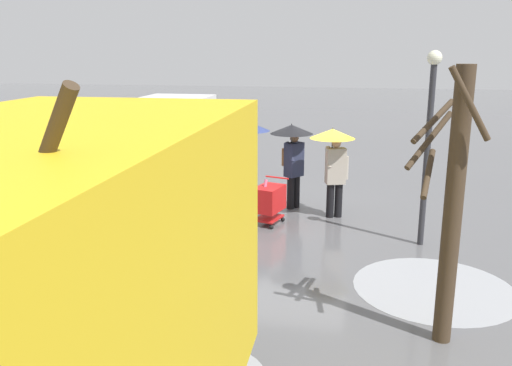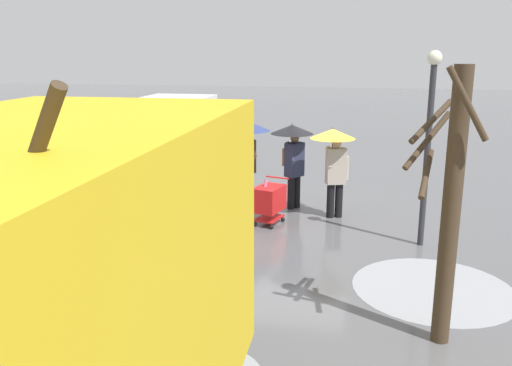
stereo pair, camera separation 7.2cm
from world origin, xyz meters
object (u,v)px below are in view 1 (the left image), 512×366
bare_tree_near (452,203)px  street_lamp (429,129)px  pedestrian_pink_side (292,147)px  pedestrian_black_side (334,152)px  hand_dolly_boxes (235,188)px  pedestrian_white_side (249,143)px  shopping_cart_vendor (269,200)px  cargo_van_parked_right (160,156)px

bare_tree_near → street_lamp: 3.81m
pedestrian_pink_side → pedestrian_black_side: (-1.03, 0.52, 0.00)m
hand_dolly_boxes → pedestrian_pink_side: size_ratio=0.61×
pedestrian_white_side → street_lamp: size_ratio=0.56×
bare_tree_near → street_lamp: street_lamp is taller
shopping_cart_vendor → bare_tree_near: bearing=125.3°
cargo_van_parked_right → pedestrian_white_side: (-2.32, -0.20, 0.41)m
hand_dolly_boxes → bare_tree_near: size_ratio=0.36×
hand_dolly_boxes → bare_tree_near: 6.53m
cargo_van_parked_right → pedestrian_black_side: cargo_van_parked_right is taller
shopping_cart_vendor → cargo_van_parked_right: bearing=-24.2°
pedestrian_black_side → pedestrian_white_side: size_ratio=1.00×
shopping_cart_vendor → pedestrian_black_side: size_ratio=0.49×
pedestrian_black_side → pedestrian_white_side: 2.32m
cargo_van_parked_right → shopping_cart_vendor: size_ratio=5.14×
pedestrian_pink_side → pedestrian_black_side: same height
street_lamp → pedestrian_white_side: bearing=-29.4°
bare_tree_near → pedestrian_black_side: bearing=-71.2°
cargo_van_parked_right → hand_dolly_boxes: (-2.22, 0.94, -0.51)m
cargo_van_parked_right → pedestrian_pink_side: bearing=178.9°
cargo_van_parked_right → pedestrian_white_side: bearing=-175.0°
hand_dolly_boxes → pedestrian_black_side: 2.47m
shopping_cart_vendor → street_lamp: 3.79m
pedestrian_pink_side → cargo_van_parked_right: bearing=-1.1°
pedestrian_white_side → shopping_cart_vendor: bearing=116.8°
street_lamp → shopping_cart_vendor: bearing=-11.9°
cargo_van_parked_right → hand_dolly_boxes: bearing=157.1°
cargo_van_parked_right → bare_tree_near: bare_tree_near is taller
pedestrian_black_side → street_lamp: bearing=141.5°
shopping_cart_vendor → street_lamp: size_ratio=0.27×
cargo_van_parked_right → shopping_cart_vendor: 3.48m
shopping_cart_vendor → pedestrian_white_side: bearing=-63.2°
pedestrian_white_side → street_lamp: street_lamp is taller
hand_dolly_boxes → pedestrian_black_side: size_ratio=0.61×
shopping_cart_vendor → street_lamp: bearing=168.1°
cargo_van_parked_right → pedestrian_black_side: (-4.50, 0.59, 0.39)m
shopping_cart_vendor → pedestrian_pink_side: size_ratio=0.49×
hand_dolly_boxes → shopping_cart_vendor: bearing=152.9°
pedestrian_pink_side → bare_tree_near: bearing=116.0°
pedestrian_black_side → bare_tree_near: bare_tree_near is taller
hand_dolly_boxes → street_lamp: size_ratio=0.34×
shopping_cart_vendor → pedestrian_white_side: size_ratio=0.49×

